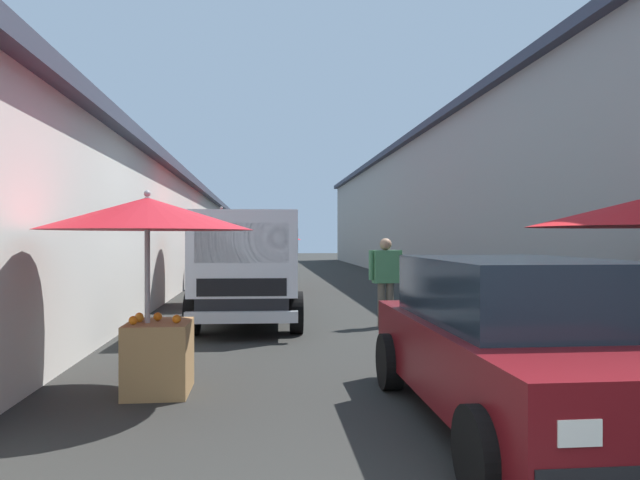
{
  "coord_description": "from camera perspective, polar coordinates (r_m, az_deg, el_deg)",
  "views": [
    {
      "loc": [
        -1.76,
        1.59,
        1.64
      ],
      "look_at": [
        8.77,
        0.52,
        1.59
      ],
      "focal_mm": 32.28,
      "sensor_mm": 36.0,
      "label": 1
    }
  ],
  "objects": [
    {
      "name": "building_right_concrete",
      "position": [
        19.75,
        21.63,
        3.47
      ],
      "size": [
        49.8,
        7.5,
        5.5
      ],
      "color": "gray",
      "rests_on": "ground"
    },
    {
      "name": "plastic_stool",
      "position": [
        7.25,
        14.07,
        -10.17
      ],
      "size": [
        0.3,
        0.3,
        0.43
      ],
      "color": "#1E8C3F",
      "rests_on": "ground"
    },
    {
      "name": "fruit_stall_near_left",
      "position": [
        20.99,
        -7.1,
        0.82
      ],
      "size": [
        2.41,
        2.41,
        2.46
      ],
      "color": "#9E9EA3",
      "rests_on": "ground"
    },
    {
      "name": "fruit_stall_far_right",
      "position": [
        14.25,
        -9.75,
        0.91
      ],
      "size": [
        2.24,
        2.24,
        2.4
      ],
      "color": "#9E9EA3",
      "rests_on": "ground"
    },
    {
      "name": "building_left_whitewash",
      "position": [
        18.48,
        -24.41,
        0.77
      ],
      "size": [
        49.8,
        7.5,
        3.61
      ],
      "color": "beige",
      "rests_on": "ground"
    },
    {
      "name": "ground",
      "position": [
        15.43,
        0.16,
        -5.85
      ],
      "size": [
        90.0,
        90.0,
        0.0
      ],
      "primitive_type": "plane",
      "color": "#282826"
    },
    {
      "name": "fruit_stall_far_left",
      "position": [
        6.24,
        -16.56,
        -0.01
      ],
      "size": [
        2.2,
        2.2,
        2.13
      ],
      "color": "#9E9EA3",
      "rests_on": "ground"
    },
    {
      "name": "delivery_truck",
      "position": [
        10.5,
        -7.26,
        -3.02
      ],
      "size": [
        4.97,
        2.08,
        2.08
      ],
      "color": "black",
      "rests_on": "ground"
    },
    {
      "name": "vendor_in_shade",
      "position": [
        10.65,
        6.52,
        -3.52
      ],
      "size": [
        0.26,
        0.64,
        1.62
      ],
      "color": "#665B4C",
      "rests_on": "ground"
    },
    {
      "name": "hatchback_car",
      "position": [
        5.35,
        19.16,
        -9.45
      ],
      "size": [
        3.92,
        1.94,
        1.45
      ],
      "color": "#600F14",
      "rests_on": "ground"
    },
    {
      "name": "fruit_stall_near_right",
      "position": [
        17.3,
        -5.47,
        -0.02
      ],
      "size": [
        2.24,
        2.24,
        2.12
      ],
      "color": "#9E9EA3",
      "rests_on": "ground"
    },
    {
      "name": "vendor_by_crates",
      "position": [
        18.46,
        -11.07,
        -2.0
      ],
      "size": [
        0.25,
        0.64,
        1.6
      ],
      "color": "#232328",
      "rests_on": "ground"
    },
    {
      "name": "parked_scooter",
      "position": [
        16.03,
        10.23,
        -4.02
      ],
      "size": [
        1.67,
        0.56,
        1.14
      ],
      "color": "black",
      "rests_on": "ground"
    }
  ]
}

